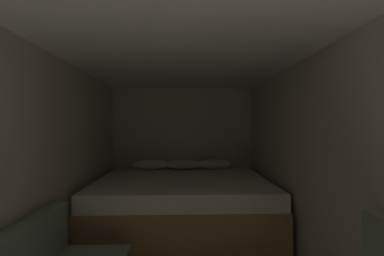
{
  "coord_description": "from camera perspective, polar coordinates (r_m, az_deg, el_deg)",
  "views": [
    {
      "loc": [
        0.01,
        -0.43,
        1.39
      ],
      "look_at": [
        0.1,
        2.57,
        1.38
      ],
      "focal_mm": 25.96,
      "sensor_mm": 36.0,
      "label": 1
    }
  ],
  "objects": [
    {
      "name": "ceiling_slab",
      "position": [
        2.34,
        -2.02,
        16.89
      ],
      "size": [
        2.41,
        4.71,
        0.05
      ],
      "primitive_type": "cube",
      "color": "white",
      "rests_on": "wall_left"
    },
    {
      "name": "wall_left",
      "position": [
        2.57,
        -29.68,
        -8.12
      ],
      "size": [
        0.05,
        4.71,
        2.03
      ],
      "primitive_type": "cube",
      "color": "beige",
      "rests_on": "ground"
    },
    {
      "name": "wall_back",
      "position": [
        4.64,
        -1.91,
        -4.34
      ],
      "size": [
        2.41,
        0.05,
        2.03
      ],
      "primitive_type": "cube",
      "color": "beige",
      "rests_on": "ground"
    },
    {
      "name": "bed",
      "position": [
        3.78,
        -1.94,
        -15.42
      ],
      "size": [
        2.19,
        1.86,
        0.87
      ],
      "color": "#9E7247",
      "rests_on": "ground"
    },
    {
      "name": "wall_right",
      "position": [
        2.56,
        25.73,
        -8.13
      ],
      "size": [
        0.05,
        4.71,
        2.03
      ],
      "primitive_type": "cube",
      "color": "beige",
      "rests_on": "ground"
    }
  ]
}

